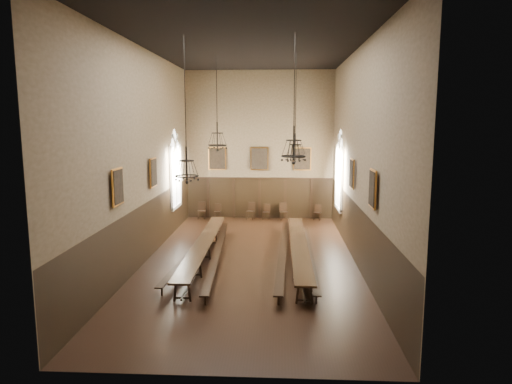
# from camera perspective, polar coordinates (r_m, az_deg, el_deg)

# --- Properties ---
(floor) EXTENTS (9.00, 18.00, 0.02)m
(floor) POSITION_cam_1_polar(r_m,az_deg,el_deg) (19.84, -0.73, -8.66)
(floor) COLOR black
(floor) RESTS_ON ground
(ceiling) EXTENTS (9.00, 18.00, 0.02)m
(ceiling) POSITION_cam_1_polar(r_m,az_deg,el_deg) (19.18, -0.79, 18.00)
(ceiling) COLOR black
(ceiling) RESTS_ON ground
(wall_back) EXTENTS (9.00, 0.02, 9.00)m
(wall_back) POSITION_cam_1_polar(r_m,az_deg,el_deg) (27.96, 0.45, 5.84)
(wall_back) COLOR #7B654B
(wall_back) RESTS_ON ground
(wall_front) EXTENTS (9.00, 0.02, 9.00)m
(wall_front) POSITION_cam_1_polar(r_m,az_deg,el_deg) (10.06, -4.10, 0.56)
(wall_front) COLOR #7B654B
(wall_front) RESTS_ON ground
(wall_left) EXTENTS (0.02, 18.00, 9.00)m
(wall_left) POSITION_cam_1_polar(r_m,az_deg,el_deg) (19.79, -13.94, 4.36)
(wall_left) COLOR #7B654B
(wall_left) RESTS_ON ground
(wall_right) EXTENTS (0.02, 18.00, 9.00)m
(wall_right) POSITION_cam_1_polar(r_m,az_deg,el_deg) (19.22, 12.82, 4.28)
(wall_right) COLOR #7B654B
(wall_right) RESTS_ON ground
(wainscot_panelling) EXTENTS (9.00, 18.00, 2.50)m
(wainscot_panelling) POSITION_cam_1_polar(r_m,az_deg,el_deg) (19.50, -0.74, -5.12)
(wainscot_panelling) COLOR black
(wainscot_panelling) RESTS_ON floor
(table_left) EXTENTS (0.83, 10.38, 0.81)m
(table_left) POSITION_cam_1_polar(r_m,az_deg,el_deg) (20.06, -6.53, -7.28)
(table_left) COLOR black
(table_left) RESTS_ON floor
(table_right) EXTENTS (0.72, 10.25, 0.80)m
(table_right) POSITION_cam_1_polar(r_m,az_deg,el_deg) (19.77, 5.37, -7.52)
(table_right) COLOR black
(table_right) RESTS_ON floor
(bench_left_outer) EXTENTS (0.85, 9.29, 0.42)m
(bench_left_outer) POSITION_cam_1_polar(r_m,az_deg,el_deg) (20.25, -7.91, -7.56)
(bench_left_outer) COLOR black
(bench_left_outer) RESTS_ON floor
(bench_left_inner) EXTENTS (0.90, 10.53, 0.47)m
(bench_left_inner) POSITION_cam_1_polar(r_m,az_deg,el_deg) (19.91, -4.86, -7.69)
(bench_left_inner) COLOR black
(bench_left_inner) RESTS_ON floor
(bench_right_inner) EXTENTS (0.70, 10.70, 0.48)m
(bench_right_inner) POSITION_cam_1_polar(r_m,az_deg,el_deg) (19.92, 3.39, -7.65)
(bench_right_inner) COLOR black
(bench_right_inner) RESTS_ON floor
(bench_right_outer) EXTENTS (0.43, 9.63, 0.43)m
(bench_right_outer) POSITION_cam_1_polar(r_m,az_deg,el_deg) (19.65, 6.72, -8.02)
(bench_right_outer) COLOR black
(bench_right_outer) RESTS_ON floor
(chair_0) EXTENTS (0.49, 0.49, 1.04)m
(chair_0) POSITION_cam_1_polar(r_m,az_deg,el_deg) (28.34, -6.81, -2.72)
(chair_0) COLOR black
(chair_0) RESTS_ON floor
(chair_1) EXTENTS (0.41, 0.41, 0.91)m
(chair_1) POSITION_cam_1_polar(r_m,az_deg,el_deg) (28.34, -4.83, -2.78)
(chair_1) COLOR black
(chair_1) RESTS_ON floor
(chair_3) EXTENTS (0.57, 0.57, 1.04)m
(chair_3) POSITION_cam_1_polar(r_m,az_deg,el_deg) (28.03, -0.68, -2.79)
(chair_3) COLOR black
(chair_3) RESTS_ON floor
(chair_4) EXTENTS (0.49, 0.49, 0.91)m
(chair_4) POSITION_cam_1_polar(r_m,az_deg,el_deg) (28.07, 1.29, -2.86)
(chair_4) COLOR black
(chair_4) RESTS_ON floor
(chair_5) EXTENTS (0.52, 0.52, 1.03)m
(chair_5) POSITION_cam_1_polar(r_m,az_deg,el_deg) (27.94, 3.48, -2.85)
(chair_5) COLOR black
(chair_5) RESTS_ON floor
(chair_7) EXTENTS (0.52, 0.52, 0.95)m
(chair_7) POSITION_cam_1_polar(r_m,az_deg,el_deg) (28.08, 7.66, -2.91)
(chair_7) COLOR black
(chair_7) RESTS_ON floor
(chandelier_back_left) EXTENTS (0.89, 0.89, 4.33)m
(chandelier_back_left) POSITION_cam_1_polar(r_m,az_deg,el_deg) (21.85, -4.86, 6.56)
(chandelier_back_left) COLOR black
(chandelier_back_left) RESTS_ON ceiling
(chandelier_back_right) EXTENTS (0.87, 0.87, 4.82)m
(chandelier_back_right) POSITION_cam_1_polar(r_m,az_deg,el_deg) (21.11, 4.91, 5.24)
(chandelier_back_right) COLOR black
(chandelier_back_right) RESTS_ON ceiling
(chandelier_front_left) EXTENTS (0.88, 0.88, 5.22)m
(chandelier_front_left) POSITION_cam_1_polar(r_m,az_deg,el_deg) (17.10, -8.66, 3.10)
(chandelier_front_left) COLOR black
(chandelier_front_left) RESTS_ON ceiling
(chandelier_front_right) EXTENTS (0.89, 0.89, 4.46)m
(chandelier_front_right) POSITION_cam_1_polar(r_m,az_deg,el_deg) (16.52, 4.72, 5.45)
(chandelier_front_right) COLOR black
(chandelier_front_right) RESTS_ON ceiling
(portrait_back_0) EXTENTS (1.10, 0.12, 1.40)m
(portrait_back_0) POSITION_cam_1_polar(r_m,az_deg,el_deg) (28.12, -4.88, 4.19)
(portrait_back_0) COLOR #C37D2E
(portrait_back_0) RESTS_ON wall_back
(portrait_back_1) EXTENTS (1.10, 0.12, 1.40)m
(portrait_back_1) POSITION_cam_1_polar(r_m,az_deg,el_deg) (27.89, 0.43, 4.18)
(portrait_back_1) COLOR #C37D2E
(portrait_back_1) RESTS_ON wall_back
(portrait_back_2) EXTENTS (1.10, 0.12, 1.40)m
(portrait_back_2) POSITION_cam_1_polar(r_m,az_deg,el_deg) (27.89, 5.79, 4.14)
(portrait_back_2) COLOR #C37D2E
(portrait_back_2) RESTS_ON wall_back
(portrait_left_0) EXTENTS (0.12, 1.00, 1.30)m
(portrait_left_0) POSITION_cam_1_polar(r_m,az_deg,el_deg) (20.79, -12.72, 2.39)
(portrait_left_0) COLOR #C37D2E
(portrait_left_0) RESTS_ON wall_left
(portrait_left_1) EXTENTS (0.12, 1.00, 1.30)m
(portrait_left_1) POSITION_cam_1_polar(r_m,az_deg,el_deg) (16.53, -16.91, 0.63)
(portrait_left_1) COLOR #C37D2E
(portrait_left_1) RESTS_ON wall_left
(portrait_right_0) EXTENTS (0.12, 1.00, 1.30)m
(portrait_right_0) POSITION_cam_1_polar(r_m,az_deg,el_deg) (20.26, 11.90, 2.25)
(portrait_right_0) COLOR #C37D2E
(portrait_right_0) RESTS_ON wall_right
(portrait_right_1) EXTENTS (0.12, 1.00, 1.30)m
(portrait_right_1) POSITION_cam_1_polar(r_m,az_deg,el_deg) (15.86, 14.38, 0.40)
(portrait_right_1) COLOR #C37D2E
(portrait_right_1) RESTS_ON wall_right
(window_right) EXTENTS (0.20, 2.20, 4.60)m
(window_right) POSITION_cam_1_polar(r_m,az_deg,el_deg) (24.73, 10.40, 2.75)
(window_right) COLOR white
(window_right) RESTS_ON wall_right
(window_left) EXTENTS (0.20, 2.20, 4.60)m
(window_left) POSITION_cam_1_polar(r_m,az_deg,el_deg) (25.17, -10.06, 2.86)
(window_left) COLOR white
(window_left) RESTS_ON wall_left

